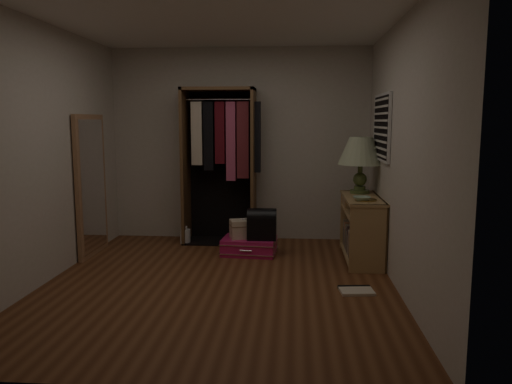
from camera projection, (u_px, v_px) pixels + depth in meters
ground at (219, 283)px, 5.02m from camera, size 4.00×4.00×0.00m
room_walls at (226, 134)px, 4.85m from camera, size 3.52×4.02×2.60m
console_bookshelf at (361, 226)px, 5.88m from camera, size 0.42×1.12×0.75m
open_wardrobe at (222, 152)px, 6.61m from camera, size 1.02×0.50×2.05m
floor_mirror at (91, 185)px, 6.02m from camera, size 0.06×0.80×1.70m
pink_suitcase at (249, 246)px, 6.13m from camera, size 0.70×0.53×0.20m
train_case at (244, 229)px, 6.10m from camera, size 0.38×0.31×0.24m
black_bag at (262, 223)px, 6.02m from camera, size 0.35×0.23×0.38m
table_lamp at (361, 152)px, 6.00m from camera, size 0.72×0.72×0.68m
brass_tray at (366, 200)px, 5.53m from camera, size 0.30×0.30×0.01m
ceramic_bowl at (362, 199)px, 5.50m from camera, size 0.20×0.20×0.05m
white_jug at (185, 236)px, 6.64m from camera, size 0.16×0.16×0.24m
floor_book at (356, 290)px, 4.79m from camera, size 0.34×0.29×0.03m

